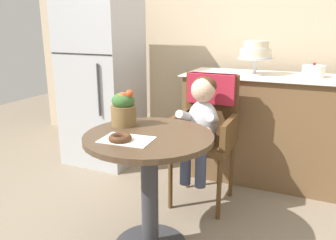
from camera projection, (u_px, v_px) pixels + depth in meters
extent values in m
cube|color=#C1AD8E|center=(233.00, 20.00, 3.32)|extent=(4.80, 0.10, 2.70)
cylinder|color=#4C3826|center=(149.00, 137.00, 1.86)|extent=(0.72, 0.72, 0.03)
cylinder|color=#333338|center=(150.00, 196.00, 1.96)|extent=(0.10, 0.10, 0.69)
cube|color=brown|center=(203.00, 143.00, 2.46)|extent=(0.42, 0.42, 0.04)
cube|color=brown|center=(212.00, 104.00, 2.55)|extent=(0.40, 0.04, 0.46)
cube|color=brown|center=(179.00, 125.00, 2.50)|extent=(0.04, 0.38, 0.18)
cube|color=brown|center=(229.00, 132.00, 2.35)|extent=(0.04, 0.38, 0.18)
cube|color=#B22338|center=(212.00, 88.00, 2.52)|extent=(0.36, 0.11, 0.22)
cylinder|color=brown|center=(170.00, 180.00, 2.43)|extent=(0.03, 0.03, 0.45)
cylinder|color=brown|center=(219.00, 189.00, 2.29)|extent=(0.03, 0.03, 0.45)
cylinder|color=brown|center=(188.00, 162.00, 2.75)|extent=(0.03, 0.03, 0.45)
cylinder|color=brown|center=(231.00, 169.00, 2.61)|extent=(0.03, 0.03, 0.45)
ellipsoid|color=silver|center=(203.00, 121.00, 2.39)|extent=(0.22, 0.16, 0.30)
sphere|color=#E0B293|center=(203.00, 90.00, 2.32)|extent=(0.17, 0.17, 0.17)
ellipsoid|color=#4C2D19|center=(204.00, 86.00, 2.33)|extent=(0.17, 0.17, 0.14)
cylinder|color=silver|center=(186.00, 116.00, 2.34)|extent=(0.08, 0.23, 0.13)
sphere|color=#E0B293|center=(183.00, 129.00, 2.28)|extent=(0.06, 0.06, 0.06)
cylinder|color=silver|center=(212.00, 119.00, 2.26)|extent=(0.08, 0.23, 0.13)
sphere|color=#E0B293|center=(207.00, 132.00, 2.22)|extent=(0.06, 0.06, 0.06)
cylinder|color=#3F4760|center=(191.00, 138.00, 2.37)|extent=(0.09, 0.22, 0.09)
cylinder|color=#3F4760|center=(185.00, 166.00, 2.32)|extent=(0.08, 0.08, 0.26)
cylinder|color=#3F4760|center=(206.00, 140.00, 2.33)|extent=(0.09, 0.22, 0.09)
cylinder|color=#3F4760|center=(201.00, 169.00, 2.28)|extent=(0.08, 0.08, 0.26)
cube|color=white|center=(127.00, 140.00, 1.77)|extent=(0.28, 0.20, 0.00)
torus|color=#4C2D19|center=(120.00, 138.00, 1.75)|extent=(0.12, 0.12, 0.03)
torus|color=#512D1E|center=(120.00, 136.00, 1.74)|extent=(0.11, 0.11, 0.02)
cylinder|color=brown|center=(124.00, 115.00, 2.01)|extent=(0.15, 0.15, 0.12)
ellipsoid|color=#38662D|center=(123.00, 101.00, 1.99)|extent=(0.13, 0.14, 0.10)
sphere|color=#E54C23|center=(129.00, 94.00, 1.95)|extent=(0.04, 0.04, 0.04)
sphere|color=#E54C23|center=(127.00, 96.00, 2.01)|extent=(0.05, 0.05, 0.05)
sphere|color=#E54C23|center=(121.00, 97.00, 2.00)|extent=(0.05, 0.05, 0.05)
sphere|color=#E54C23|center=(119.00, 99.00, 1.98)|extent=(0.05, 0.05, 0.05)
sphere|color=#E54C23|center=(123.00, 97.00, 1.96)|extent=(0.05, 0.05, 0.05)
cube|color=brown|center=(276.00, 129.00, 2.86)|extent=(1.50, 0.56, 0.90)
cube|color=white|center=(281.00, 77.00, 2.74)|extent=(1.56, 0.62, 0.01)
cylinder|color=silver|center=(254.00, 74.00, 2.82)|extent=(0.16, 0.16, 0.01)
cylinder|color=silver|center=(255.00, 66.00, 2.80)|extent=(0.03, 0.03, 0.12)
cylinder|color=silver|center=(255.00, 58.00, 2.79)|extent=(0.30, 0.30, 0.01)
cylinder|color=beige|center=(256.00, 53.00, 2.78)|extent=(0.26, 0.25, 0.08)
cylinder|color=white|center=(256.00, 57.00, 2.78)|extent=(0.26, 0.26, 0.01)
cylinder|color=beige|center=(256.00, 45.00, 2.76)|extent=(0.20, 0.20, 0.06)
cylinder|color=white|center=(256.00, 47.00, 2.76)|extent=(0.21, 0.21, 0.01)
cylinder|color=white|center=(313.00, 71.00, 2.68)|extent=(0.17, 0.17, 0.09)
sphere|color=red|center=(314.00, 64.00, 2.66)|extent=(0.02, 0.02, 0.02)
cube|color=#B7BABF|center=(102.00, 74.00, 3.20)|extent=(0.64, 0.60, 1.70)
cube|color=black|center=(80.00, 54.00, 2.87)|extent=(0.63, 0.01, 0.01)
cylinder|color=#3F3F44|center=(99.00, 90.00, 2.87)|extent=(0.02, 0.02, 0.45)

